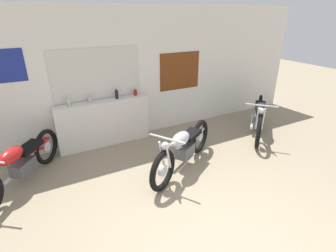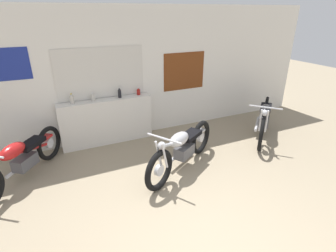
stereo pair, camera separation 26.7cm
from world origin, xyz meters
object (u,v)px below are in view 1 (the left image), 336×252
at_px(bottle_center, 117,94).
at_px(motorcycle_red, 19,164).
at_px(bottle_leftmost, 68,101).
at_px(bottle_right_center, 135,92).
at_px(motorcycle_silver, 183,148).
at_px(bottle_left_center, 90,99).
at_px(motorcycle_black, 259,115).

relative_size(bottle_center, motorcycle_red, 0.13).
distance_m(bottle_leftmost, bottle_right_center, 1.39).
bearing_deg(bottle_leftmost, motorcycle_silver, -45.33).
height_order(bottle_left_center, motorcycle_red, bottle_left_center).
xyz_separation_m(motorcycle_red, motorcycle_silver, (2.61, -0.80, 0.00)).
bearing_deg(motorcycle_red, bottle_center, 23.11).
height_order(motorcycle_red, motorcycle_black, motorcycle_black).
bearing_deg(motorcycle_black, bottle_center, 158.76).
relative_size(bottle_leftmost, bottle_left_center, 1.20).
bearing_deg(bottle_left_center, bottle_leftmost, -178.73).
bearing_deg(motorcycle_red, motorcycle_black, -3.83).
bearing_deg(bottle_center, bottle_right_center, 3.64).
bearing_deg(bottle_center, motorcycle_black, -21.24).
distance_m(bottle_left_center, bottle_right_center, 0.98).
relative_size(motorcycle_red, motorcycle_black, 1.06).
xyz_separation_m(bottle_left_center, motorcycle_silver, (1.21, -1.64, -0.64)).
xyz_separation_m(bottle_center, motorcycle_black, (3.00, -1.17, -0.64)).
height_order(bottle_right_center, motorcycle_black, bottle_right_center).
height_order(bottle_leftmost, motorcycle_silver, bottle_leftmost).
xyz_separation_m(motorcycle_red, motorcycle_black, (4.95, -0.33, 0.03)).
bearing_deg(motorcycle_silver, motorcycle_red, 162.87).
bearing_deg(motorcycle_black, bottle_left_center, 161.77).
bearing_deg(motorcycle_black, motorcycle_silver, -168.65).
bearing_deg(motorcycle_silver, motorcycle_black, 11.35).
relative_size(bottle_leftmost, bottle_center, 0.92).
xyz_separation_m(bottle_leftmost, bottle_left_center, (0.41, 0.01, -0.02)).
distance_m(bottle_left_center, motorcycle_red, 1.75).
bearing_deg(bottle_center, bottle_left_center, 179.42).
xyz_separation_m(bottle_leftmost, motorcycle_red, (-0.99, -0.83, -0.66)).
height_order(bottle_right_center, motorcycle_red, bottle_right_center).
bearing_deg(motorcycle_black, motorcycle_red, 176.17).
bearing_deg(motorcycle_black, bottle_leftmost, 163.65).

